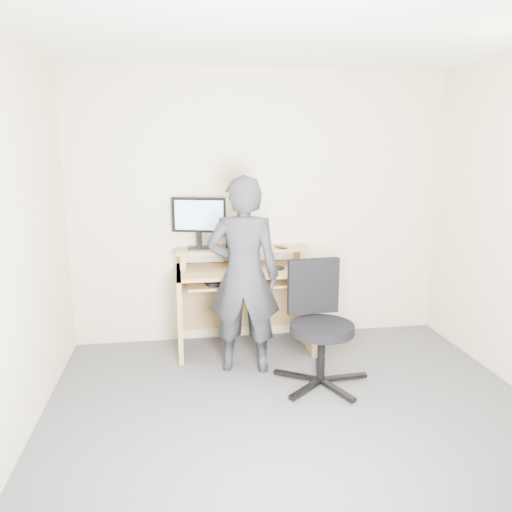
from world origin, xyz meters
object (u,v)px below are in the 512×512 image
object	(u,v)px
monitor	(199,218)
office_chair	(319,319)
desk	(243,288)
person	(244,276)

from	to	relation	value
monitor	office_chair	size ratio (longest dim) A/B	0.51
office_chair	monitor	bearing A→B (deg)	129.01
office_chair	desk	bearing A→B (deg)	115.68
office_chair	person	xyz separation A→B (m)	(-0.55, 0.30, 0.29)
monitor	office_chair	xyz separation A→B (m)	(0.87, -0.91, -0.68)
monitor	person	xyz separation A→B (m)	(0.32, -0.61, -0.39)
person	desk	bearing A→B (deg)	-84.96
office_chair	person	bearing A→B (deg)	146.48
monitor	person	size ratio (longest dim) A/B	0.30
desk	monitor	distance (m)	0.75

